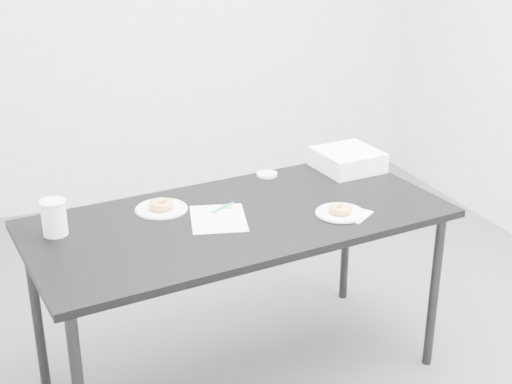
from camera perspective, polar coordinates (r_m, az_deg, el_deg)
name	(u,v)px	position (r m, az deg, el deg)	size (l,w,h in m)	color
floor	(251,345)	(3.49, -0.43, -12.16)	(4.00, 4.00, 0.00)	#46464B
wall_back	(138,5)	(4.84, -9.42, 14.57)	(4.00, 0.02, 2.70)	silver
table	(239,228)	(2.94, -1.35, -2.93)	(1.79, 0.99, 0.78)	black
scorecard	(218,218)	(2.89, -3.04, -2.13)	(0.22, 0.28, 0.00)	white
logo_patch	(226,206)	(3.00, -2.40, -1.16)	(0.04, 0.04, 0.00)	green
pen	(223,207)	(2.98, -2.66, -1.25)	(0.01, 0.01, 0.13)	#0B807E
napkin	(351,214)	(2.96, 7.60, -1.74)	(0.14, 0.14, 0.00)	white
plate_near	(340,213)	(2.95, 6.75, -1.68)	(0.20, 0.20, 0.01)	white
donut_near	(340,209)	(2.94, 6.76, -1.35)	(0.10, 0.10, 0.03)	gold
plate_far	(161,209)	(3.00, -7.58, -1.36)	(0.22, 0.22, 0.01)	white
donut_far	(161,205)	(2.99, -7.60, -1.01)	(0.10, 0.10, 0.03)	gold
coffee_cup	(54,218)	(2.84, -15.85, -1.98)	(0.09, 0.09, 0.14)	white
cup_lid	(267,174)	(3.34, 0.88, 1.42)	(0.10, 0.10, 0.01)	silver
bakery_box	(348,160)	(3.44, 7.34, 2.58)	(0.28, 0.28, 0.09)	white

